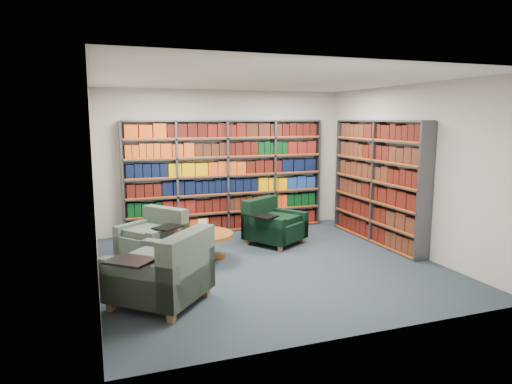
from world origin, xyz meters
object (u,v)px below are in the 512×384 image
object	(u,v)px
chair_green_right	(271,225)
coffee_table	(203,239)
chair_teal_left	(156,238)
chair_teal_front	(166,275)

from	to	relation	value
chair_green_right	coffee_table	world-z (taller)	chair_green_right
chair_teal_left	chair_teal_front	world-z (taller)	chair_teal_front
coffee_table	chair_green_right	bearing A→B (deg)	23.97
chair_teal_left	chair_teal_front	xyz separation A→B (m)	(-0.14, -2.02, 0.06)
coffee_table	chair_teal_front	bearing A→B (deg)	-117.84
chair_green_right	chair_teal_front	distance (m)	3.11
chair_teal_left	chair_green_right	xyz separation A→B (m)	(2.09, 0.15, 0.01)
chair_green_right	coffee_table	distance (m)	1.55
chair_teal_left	chair_green_right	world-z (taller)	chair_green_right
chair_green_right	chair_teal_front	bearing A→B (deg)	-135.75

